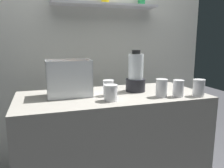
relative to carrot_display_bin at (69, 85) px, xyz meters
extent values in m
cube|color=#9E998E|center=(0.31, -0.05, -0.53)|extent=(1.40, 0.64, 0.90)
cube|color=silver|center=(0.31, 0.72, 0.27)|extent=(2.60, 0.04, 2.50)
cube|color=silver|center=(0.45, 0.60, 0.66)|extent=(1.05, 0.20, 0.02)
cylinder|color=#268C4C|center=(0.85, 0.62, 0.72)|extent=(0.08, 0.08, 0.11)
cube|color=white|center=(0.00, 0.00, -0.08)|extent=(0.32, 0.21, 0.01)
cube|color=white|center=(0.00, -0.10, 0.05)|extent=(0.32, 0.01, 0.26)
cube|color=white|center=(0.00, 0.10, 0.05)|extent=(0.32, 0.01, 0.26)
cube|color=white|center=(-0.15, 0.00, 0.05)|extent=(0.01, 0.21, 0.26)
cube|color=white|center=(0.16, 0.00, 0.05)|extent=(0.01, 0.21, 0.26)
cone|color=orange|center=(0.03, 0.00, -0.06)|extent=(0.09, 0.18, 0.03)
cone|color=orange|center=(-0.03, 0.01, -0.06)|extent=(0.16, 0.06, 0.03)
cone|color=orange|center=(-0.01, -0.01, -0.06)|extent=(0.13, 0.13, 0.03)
cone|color=orange|center=(-0.05, 0.00, -0.06)|extent=(0.18, 0.05, 0.03)
cone|color=orange|center=(0.02, -0.02, -0.02)|extent=(0.07, 0.15, 0.03)
cone|color=orange|center=(0.01, 0.00, -0.03)|extent=(0.06, 0.17, 0.03)
cone|color=orange|center=(0.02, 0.00, -0.03)|extent=(0.12, 0.16, 0.03)
cone|color=orange|center=(-0.04, -0.02, -0.03)|extent=(0.13, 0.11, 0.03)
cone|color=orange|center=(0.04, 0.01, 0.01)|extent=(0.16, 0.07, 0.03)
cone|color=orange|center=(0.03, 0.00, -0.01)|extent=(0.09, 0.17, 0.03)
cone|color=orange|center=(-0.05, 0.00, 0.01)|extent=(0.07, 0.18, 0.03)
cone|color=orange|center=(0.05, 0.00, -0.01)|extent=(0.14, 0.12, 0.03)
cone|color=orange|center=(-0.05, 0.00, 0.02)|extent=(0.09, 0.17, 0.03)
cylinder|color=black|center=(0.53, 0.00, -0.03)|extent=(0.15, 0.15, 0.10)
cylinder|color=silver|center=(0.53, 0.00, 0.12)|extent=(0.12, 0.12, 0.20)
cylinder|color=orange|center=(0.53, 0.00, 0.04)|extent=(0.11, 0.11, 0.04)
cylinder|color=black|center=(0.53, 0.00, 0.23)|extent=(0.07, 0.07, 0.03)
cylinder|color=white|center=(0.25, -0.22, -0.03)|extent=(0.09, 0.09, 0.10)
cylinder|color=red|center=(0.25, -0.22, -0.04)|extent=(0.08, 0.08, 0.08)
cylinder|color=white|center=(0.25, -0.22, 0.02)|extent=(0.09, 0.09, 0.01)
cylinder|color=white|center=(0.28, -0.08, -0.03)|extent=(0.08, 0.08, 0.11)
cylinder|color=yellow|center=(0.28, -0.08, -0.04)|extent=(0.07, 0.07, 0.09)
cylinder|color=white|center=(0.28, -0.08, 0.03)|extent=(0.08, 0.08, 0.01)
cylinder|color=white|center=(0.63, -0.23, -0.02)|extent=(0.08, 0.08, 0.12)
cylinder|color=orange|center=(0.63, -0.23, -0.04)|extent=(0.07, 0.07, 0.09)
cylinder|color=white|center=(0.63, -0.23, 0.04)|extent=(0.08, 0.08, 0.01)
cylinder|color=white|center=(0.75, -0.26, -0.03)|extent=(0.08, 0.08, 0.12)
cylinder|color=yellow|center=(0.75, -0.26, -0.05)|extent=(0.07, 0.07, 0.08)
cylinder|color=white|center=(0.75, -0.26, 0.04)|extent=(0.08, 0.08, 0.01)
cylinder|color=white|center=(0.90, -0.29, -0.02)|extent=(0.08, 0.08, 0.12)
cylinder|color=yellow|center=(0.90, -0.29, -0.05)|extent=(0.08, 0.08, 0.07)
cylinder|color=white|center=(0.90, -0.29, 0.04)|extent=(0.09, 0.09, 0.01)
camera|label=1|loc=(-0.20, -1.65, 0.32)|focal=36.63mm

